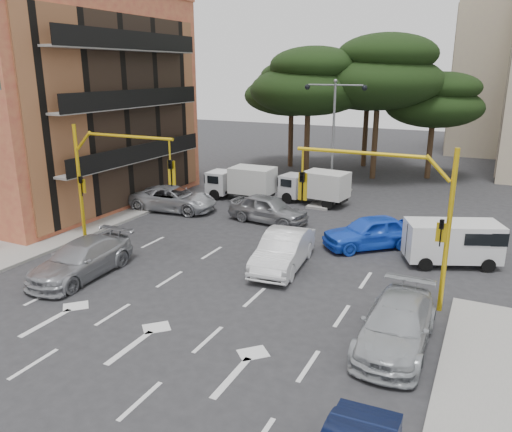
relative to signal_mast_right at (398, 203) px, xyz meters
The scene contains 20 objects.
ground 8.08m from the signal_mast_right, 163.69° to the right, with size 120.00×120.00×0.00m, color #28282B.
median_strip 16.03m from the signal_mast_right, 115.91° to the left, with size 1.40×6.00×0.15m, color gray.
apartment_orange 25.65m from the signal_mast_right, 166.36° to the left, with size 15.19×16.15×13.70m.
pine_left_near 22.98m from the signal_mast_right, 118.29° to the left, with size 9.15×9.15×10.23m.
pine_center 23.13m from the signal_mast_right, 104.66° to the left, with size 9.98×9.98×11.16m.
pine_left_far 27.79m from the signal_mast_right, 119.84° to the left, with size 8.32×8.32×9.30m.
pine_right 24.14m from the signal_mast_right, 94.17° to the left, with size 7.49×7.49×8.37m.
pine_back 28.30m from the signal_mast_right, 106.03° to the left, with size 9.15×9.15×10.23m.
signal_mast_right is the anchor object (origin of this frame).
signal_mast_left 13.61m from the signal_mast_right, behind, with size 5.79×0.37×6.00m.
street_lamp_center 15.65m from the signal_mast_right, 115.91° to the left, with size 4.16×0.36×7.77m.
car_white_hatch 6.01m from the signal_mast_right, 165.26° to the left, with size 1.72×4.95×1.63m, color silver.
car_blue_compact 6.73m from the signal_mast_right, 110.68° to the left, with size 1.91×4.75×1.62m, color blue.
car_silver_wagon 13.19m from the signal_mast_right, 165.13° to the right, with size 2.11×5.20×1.51m, color #94969B.
car_silver_cross_a 16.68m from the signal_mast_right, 154.65° to the left, with size 2.50×5.42×1.51m, color #AAACB2.
car_silver_cross_b 11.58m from the signal_mast_right, 139.15° to the left, with size 1.89×4.70×1.60m, color gray.
car_silver_parked 4.56m from the signal_mast_right, 76.05° to the right, with size 2.07×5.10×1.48m, color #A8ADB1.
van_white 5.99m from the signal_mast_right, 71.18° to the left, with size 1.83×4.05×2.03m, color silver, non-canonical shape.
box_truck_a 16.79m from the signal_mast_right, 137.45° to the left, with size 1.96×4.67×2.30m, color silver, non-canonical shape.
box_truck_b 14.64m from the signal_mast_right, 121.05° to the left, with size 1.90×4.53×2.23m, color silver, non-canonical shape.
Camera 1 is at (9.74, -15.92, 8.53)m, focal length 35.00 mm.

